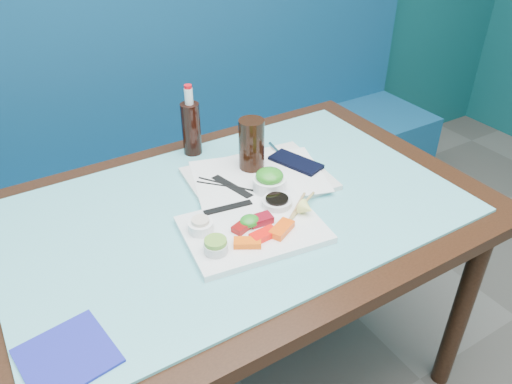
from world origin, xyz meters
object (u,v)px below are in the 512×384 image
seaweed_bowl (269,184)px  cola_bottle_body (191,129)px  cola_glass (252,145)px  dining_table (235,234)px  sashimi_plate (253,230)px  booth_bench (142,183)px  blue_napkin (67,356)px  serving_tray (258,179)px

seaweed_bowl → cola_bottle_body: cola_bottle_body is taller
seaweed_bowl → cola_bottle_body: (-0.08, 0.33, 0.05)m
cola_glass → dining_table: bearing=-135.6°
dining_table → sashimi_plate: 0.16m
booth_bench → cola_glass: (0.14, -0.70, 0.48)m
cola_glass → cola_bottle_body: size_ratio=0.93×
sashimi_plate → blue_napkin: sashimi_plate is taller
serving_tray → sashimi_plate: bearing=-118.8°
serving_tray → cola_bottle_body: cola_bottle_body is taller
booth_bench → seaweed_bowl: (0.12, -0.83, 0.42)m
dining_table → seaweed_bowl: (0.12, 0.01, 0.13)m
cola_glass → blue_napkin: cola_glass is taller
dining_table → seaweed_bowl: seaweed_bowl is taller
cola_glass → blue_napkin: 0.77m
dining_table → serving_tray: bearing=32.4°
dining_table → cola_glass: size_ratio=8.89×
dining_table → booth_bench: bearing=90.0°
dining_table → cola_glass: cola_glass is taller
booth_bench → seaweed_bowl: booth_bench is taller
serving_tray → booth_bench: bearing=105.7°
serving_tray → seaweed_bowl: bearing=-91.7°
booth_bench → dining_table: booth_bench is taller
serving_tray → cola_bottle_body: 0.28m
sashimi_plate → serving_tray: size_ratio=0.88×
cola_glass → booth_bench: bearing=101.3°
cola_glass → cola_bottle_body: bearing=116.5°
seaweed_bowl → cola_glass: size_ratio=0.60×
cola_bottle_body → blue_napkin: bearing=-132.7°
cola_glass → blue_napkin: (-0.65, -0.40, -0.09)m
dining_table → sashimi_plate: size_ratio=4.02×
dining_table → cola_glass: (0.14, 0.14, 0.18)m
blue_napkin → seaweed_bowl: bearing=22.9°
booth_bench → blue_napkin: bearing=-115.1°
serving_tray → cola_glass: (0.01, 0.05, 0.09)m
cola_bottle_body → cola_glass: bearing=-63.5°
booth_bench → sashimi_plate: bearing=-90.6°
dining_table → blue_napkin: 0.58m
blue_napkin → serving_tray: bearing=28.0°
booth_bench → cola_bottle_body: bearing=-85.4°
booth_bench → dining_table: bearing=-90.0°
serving_tray → seaweed_bowl: 0.08m
cola_bottle_body → dining_table: bearing=-96.7°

